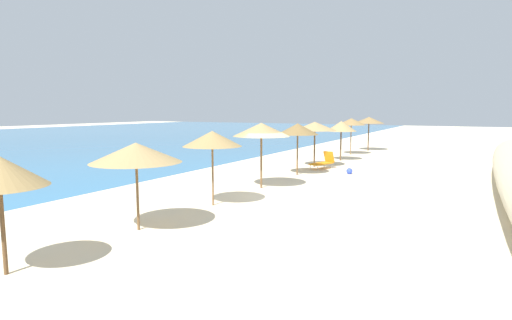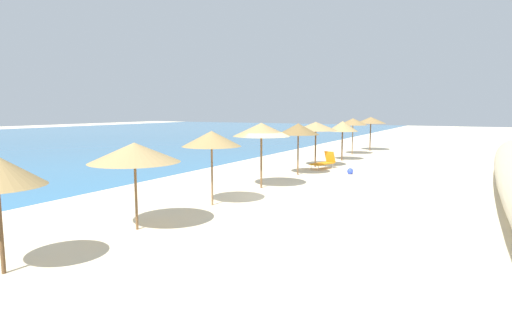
{
  "view_description": "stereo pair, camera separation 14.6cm",
  "coord_description": "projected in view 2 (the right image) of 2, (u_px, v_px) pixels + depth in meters",
  "views": [
    {
      "loc": [
        -15.28,
        -7.3,
        3.49
      ],
      "look_at": [
        0.55,
        1.25,
        1.27
      ],
      "focal_mm": 28.71,
      "sensor_mm": 36.0,
      "label": 1
    },
    {
      "loc": [
        -15.21,
        -7.43,
        3.49
      ],
      "look_at": [
        0.55,
        1.25,
        1.27
      ],
      "focal_mm": 28.71,
      "sensor_mm": 36.0,
      "label": 2
    }
  ],
  "objects": [
    {
      "name": "ground_plane",
      "position": [
        276.0,
        193.0,
        17.21
      ],
      "size": [
        160.0,
        160.0,
        0.0
      ],
      "primitive_type": "plane",
      "color": "beige"
    },
    {
      "name": "beach_umbrella_3",
      "position": [
        134.0,
        153.0,
        11.72
      ],
      "size": [
        2.61,
        2.61,
        2.56
      ],
      "color": "brown",
      "rests_on": "ground_plane"
    },
    {
      "name": "beach_umbrella_4",
      "position": [
        212.0,
        139.0,
        14.74
      ],
      "size": [
        2.15,
        2.15,
        2.73
      ],
      "color": "brown",
      "rests_on": "ground_plane"
    },
    {
      "name": "beach_umbrella_5",
      "position": [
        261.0,
        130.0,
        18.06
      ],
      "size": [
        2.54,
        2.54,
        2.92
      ],
      "color": "brown",
      "rests_on": "ground_plane"
    },
    {
      "name": "beach_umbrella_6",
      "position": [
        298.0,
        129.0,
        21.77
      ],
      "size": [
        2.24,
        2.24,
        2.77
      ],
      "color": "brown",
      "rests_on": "ground_plane"
    },
    {
      "name": "beach_umbrella_7",
      "position": [
        316.0,
        126.0,
        24.84
      ],
      "size": [
        2.63,
        2.63,
        2.76
      ],
      "color": "brown",
      "rests_on": "ground_plane"
    },
    {
      "name": "beach_umbrella_8",
      "position": [
        343.0,
        126.0,
        27.99
      ],
      "size": [
        2.09,
        2.09,
        2.71
      ],
      "color": "brown",
      "rests_on": "ground_plane"
    },
    {
      "name": "beach_umbrella_9",
      "position": [
        353.0,
        122.0,
        31.7
      ],
      "size": [
        2.24,
        2.24,
        2.83
      ],
      "color": "brown",
      "rests_on": "ground_plane"
    },
    {
      "name": "beach_umbrella_10",
      "position": [
        371.0,
        120.0,
        34.8
      ],
      "size": [
        2.53,
        2.53,
        2.87
      ],
      "color": "brown",
      "rests_on": "ground_plane"
    },
    {
      "name": "lounge_chair_1",
      "position": [
        324.0,
        162.0,
        24.29
      ],
      "size": [
        1.81,
        1.15,
        1.0
      ],
      "rotation": [
        0.0,
        0.0,
        1.26
      ],
      "color": "orange",
      "rests_on": "ground_plane"
    },
    {
      "name": "beach_ball",
      "position": [
        350.0,
        171.0,
        22.23
      ],
      "size": [
        0.33,
        0.33,
        0.33
      ],
      "primitive_type": "sphere",
      "color": "blue",
      "rests_on": "ground_plane"
    }
  ]
}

